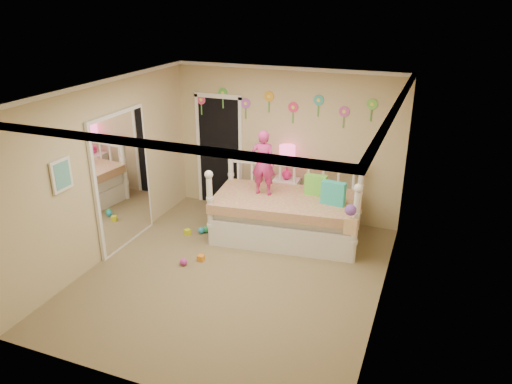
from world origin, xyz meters
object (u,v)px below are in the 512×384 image
at_px(child, 263,163).
at_px(daybed, 287,201).
at_px(nightstand, 286,199).
at_px(table_lamp, 287,157).

bearing_deg(child, daybed, 176.81).
xyz_separation_m(child, nightstand, (0.17, 0.71, -0.87)).
relative_size(daybed, table_lamp, 3.91).
height_order(nightstand, table_lamp, table_lamp).
bearing_deg(daybed, nightstand, 102.01).
height_order(daybed, nightstand, daybed).
height_order(daybed, child, child).
xyz_separation_m(daybed, nightstand, (-0.24, 0.70, -0.27)).
xyz_separation_m(nightstand, table_lamp, (0.00, 0.00, 0.76)).
bearing_deg(table_lamp, daybed, -71.15).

